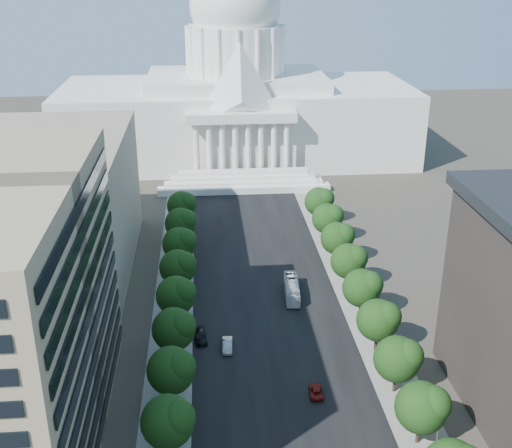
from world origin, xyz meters
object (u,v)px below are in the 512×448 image
object	(u,v)px
car_red	(316,391)
car_dark_b	(201,337)
car_silver	(227,345)
city_bus	(292,289)

from	to	relation	value
car_red	car_dark_b	size ratio (longest dim) A/B	0.87
car_silver	city_bus	distance (m)	23.48
car_silver	car_red	world-z (taller)	car_silver
car_red	car_dark_b	world-z (taller)	car_dark_b
car_dark_b	city_bus	bearing A→B (deg)	32.23
car_silver	car_dark_b	world-z (taller)	car_silver
car_red	car_silver	bearing A→B (deg)	-41.21
car_red	city_bus	size ratio (longest dim) A/B	0.39
car_dark_b	car_red	bearing A→B (deg)	-49.75
car_dark_b	city_bus	size ratio (longest dim) A/B	0.45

